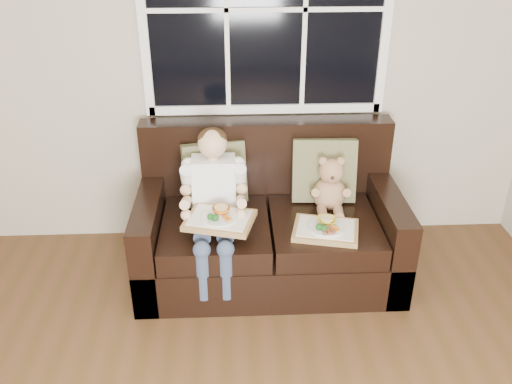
{
  "coord_description": "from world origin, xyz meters",
  "views": [
    {
      "loc": [
        0.14,
        -1.08,
        2.24
      ],
      "look_at": [
        0.28,
        1.85,
        0.68
      ],
      "focal_mm": 38.0,
      "sensor_mm": 36.0,
      "label": 1
    }
  ],
  "objects_px": {
    "tray_left": "(220,219)",
    "teddy_bear": "(330,188)",
    "child": "(214,193)",
    "loveseat": "(268,228)",
    "tray_right": "(326,229)"
  },
  "relations": [
    {
      "from": "teddy_bear",
      "to": "tray_left",
      "type": "height_order",
      "value": "teddy_bear"
    },
    {
      "from": "loveseat",
      "to": "tray_right",
      "type": "distance_m",
      "value": 0.47
    },
    {
      "from": "tray_left",
      "to": "tray_right",
      "type": "xyz_separation_m",
      "value": [
        0.65,
        0.01,
        -0.1
      ]
    },
    {
      "from": "loveseat",
      "to": "teddy_bear",
      "type": "bearing_deg",
      "value": 1.83
    },
    {
      "from": "tray_left",
      "to": "loveseat",
      "type": "bearing_deg",
      "value": 58.86
    },
    {
      "from": "teddy_bear",
      "to": "tray_left",
      "type": "bearing_deg",
      "value": -152.27
    },
    {
      "from": "child",
      "to": "tray_left",
      "type": "relative_size",
      "value": 1.96
    },
    {
      "from": "tray_right",
      "to": "tray_left",
      "type": "bearing_deg",
      "value": -166.35
    },
    {
      "from": "child",
      "to": "teddy_bear",
      "type": "height_order",
      "value": "child"
    },
    {
      "from": "tray_left",
      "to": "teddy_bear",
      "type": "bearing_deg",
      "value": 38.92
    },
    {
      "from": "child",
      "to": "tray_right",
      "type": "relative_size",
      "value": 2.02
    },
    {
      "from": "child",
      "to": "tray_right",
      "type": "bearing_deg",
      "value": -13.9
    },
    {
      "from": "loveseat",
      "to": "child",
      "type": "xyz_separation_m",
      "value": [
        -0.35,
        -0.12,
        0.34
      ]
    },
    {
      "from": "child",
      "to": "tray_left",
      "type": "xyz_separation_m",
      "value": [
        0.04,
        -0.18,
        -0.08
      ]
    },
    {
      "from": "teddy_bear",
      "to": "tray_right",
      "type": "height_order",
      "value": "teddy_bear"
    }
  ]
}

